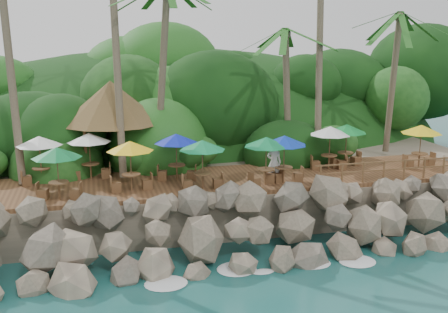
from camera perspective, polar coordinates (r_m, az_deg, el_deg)
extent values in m
plane|color=#19514F|center=(21.53, 4.00, -12.38)|extent=(140.00, 140.00, 0.00)
cube|color=gray|center=(35.94, -3.90, -0.20)|extent=(32.00, 25.20, 2.10)
ellipsoid|color=#143811|center=(43.40, -5.66, 0.63)|extent=(44.80, 28.00, 15.40)
cube|color=brown|center=(26.18, 0.00, -2.56)|extent=(26.00, 5.00, 0.20)
ellipsoid|color=white|center=(21.07, -21.00, -13.76)|extent=(1.20, 0.80, 0.06)
ellipsoid|color=white|center=(20.88, -12.58, -13.43)|extent=(1.20, 0.80, 0.06)
ellipsoid|color=white|center=(21.12, -4.22, -12.82)|extent=(1.20, 0.80, 0.06)
ellipsoid|color=white|center=(21.77, 3.75, -11.98)|extent=(1.20, 0.80, 0.06)
ellipsoid|color=white|center=(22.80, 11.08, -11.01)|extent=(1.20, 0.80, 0.06)
ellipsoid|color=white|center=(24.17, 17.64, -9.99)|extent=(1.20, 0.80, 0.06)
cylinder|color=brown|center=(26.72, -22.08, 10.09)|extent=(0.90, 2.23, 11.91)
cylinder|color=brown|center=(26.76, -11.58, 12.65)|extent=(0.37, 3.67, 13.44)
cylinder|color=brown|center=(27.62, -6.64, 8.27)|extent=(1.18, 0.99, 9.37)
cylinder|color=brown|center=(29.61, 6.77, 6.42)|extent=(1.05, 0.92, 7.17)
ellipsoid|color=#23601E|center=(29.42, 6.96, 13.37)|extent=(6.00, 6.00, 2.40)
cylinder|color=brown|center=(29.73, 10.20, 10.34)|extent=(0.94, 2.05, 11.24)
cylinder|color=brown|center=(32.63, 17.63, 7.32)|extent=(0.59, 1.23, 8.08)
ellipsoid|color=#23601E|center=(32.53, 18.13, 14.42)|extent=(6.00, 6.00, 2.40)
cylinder|color=brown|center=(27.22, -14.61, 0.43)|extent=(0.16, 0.16, 2.40)
cylinder|color=brown|center=(27.32, -8.74, 0.75)|extent=(0.16, 0.16, 2.40)
cylinder|color=brown|center=(29.96, -14.60, 1.56)|extent=(0.16, 0.16, 2.40)
cylinder|color=brown|center=(30.06, -9.26, 1.84)|extent=(0.16, 0.16, 2.40)
cone|color=brown|center=(28.24, -12.02, 5.75)|extent=(5.30, 5.30, 2.20)
cylinder|color=brown|center=(25.84, -5.08, -1.74)|extent=(0.08, 0.08, 0.74)
cylinder|color=brown|center=(25.74, -5.09, -0.91)|extent=(0.85, 0.85, 0.05)
cylinder|color=brown|center=(25.66, -5.11, -0.15)|extent=(0.05, 0.05, 2.21)
cone|color=#0D1DB0|center=(25.46, -5.15, 1.94)|extent=(2.11, 2.11, 0.45)
cube|color=brown|center=(25.95, -6.62, -2.03)|extent=(0.51, 0.51, 0.46)
cube|color=brown|center=(25.82, -3.51, -2.04)|extent=(0.51, 0.51, 0.46)
cylinder|color=brown|center=(23.82, -17.25, -3.55)|extent=(0.08, 0.08, 0.74)
cylinder|color=brown|center=(23.72, -17.31, -2.67)|extent=(0.85, 0.85, 0.05)
cylinder|color=brown|center=(23.63, -17.37, -1.84)|extent=(0.05, 0.05, 2.21)
cone|color=#0C7436|center=(23.42, -17.53, 0.42)|extent=(2.11, 2.11, 0.45)
cube|color=brown|center=(24.07, -18.84, -3.85)|extent=(0.51, 0.51, 0.46)
cube|color=brown|center=(23.67, -15.59, -3.90)|extent=(0.51, 0.51, 0.46)
cylinder|color=brown|center=(25.45, 6.40, -1.99)|extent=(0.08, 0.08, 0.74)
cylinder|color=brown|center=(25.36, 6.42, -1.16)|extent=(0.85, 0.85, 0.05)
cylinder|color=brown|center=(25.28, 6.44, -0.38)|extent=(0.05, 0.05, 2.21)
cone|color=#0C2FA4|center=(25.07, 6.50, 1.74)|extent=(2.11, 2.11, 0.45)
cube|color=brown|center=(25.31, 4.86, -2.38)|extent=(0.45, 0.45, 0.46)
cube|color=brown|center=(25.69, 7.91, -2.22)|extent=(0.45, 0.45, 0.46)
cylinder|color=brown|center=(28.32, 11.18, -0.63)|extent=(0.08, 0.08, 0.74)
cylinder|color=brown|center=(28.23, 11.21, 0.12)|extent=(0.85, 0.85, 0.05)
cylinder|color=brown|center=(28.16, 11.25, 0.82)|extent=(0.05, 0.05, 2.21)
cone|color=silver|center=(27.98, 11.33, 2.74)|extent=(2.11, 2.11, 0.45)
cube|color=brown|center=(28.18, 9.78, -0.93)|extent=(0.49, 0.49, 0.46)
cube|color=brown|center=(28.54, 12.54, -0.88)|extent=(0.49, 0.49, 0.46)
cylinder|color=brown|center=(25.02, 4.50, -2.22)|extent=(0.08, 0.08, 0.74)
cylinder|color=brown|center=(24.92, 4.51, -1.37)|extent=(0.85, 0.85, 0.05)
cylinder|color=brown|center=(24.83, 4.53, -0.58)|extent=(0.05, 0.05, 2.21)
cone|color=#0D763E|center=(24.63, 4.57, 1.58)|extent=(2.11, 2.11, 0.45)
cube|color=brown|center=(24.60, 3.28, -2.80)|extent=(0.56, 0.56, 0.46)
cube|color=brown|center=(25.52, 5.66, -2.26)|extent=(0.56, 0.56, 0.46)
cylinder|color=brown|center=(26.77, -14.09, -1.56)|extent=(0.08, 0.08, 0.74)
cylinder|color=brown|center=(26.68, -14.13, -0.77)|extent=(0.85, 0.85, 0.05)
cylinder|color=brown|center=(26.60, -14.17, -0.03)|extent=(0.05, 0.05, 2.21)
cone|color=white|center=(26.41, -14.29, 1.99)|extent=(2.11, 2.11, 0.45)
cube|color=brown|center=(26.82, -15.57, -1.93)|extent=(0.43, 0.43, 0.46)
cube|color=brown|center=(26.81, -12.57, -1.77)|extent=(0.43, 0.43, 0.46)
cylinder|color=brown|center=(30.06, 20.18, -0.41)|extent=(0.08, 0.08, 0.74)
cylinder|color=brown|center=(29.98, 20.23, 0.31)|extent=(0.85, 0.85, 0.05)
cylinder|color=brown|center=(29.91, 20.29, 0.96)|extent=(0.05, 0.05, 2.21)
cone|color=yellow|center=(29.74, 20.43, 2.77)|extent=(2.11, 2.11, 0.45)
cube|color=brown|center=(29.64, 19.13, -0.79)|extent=(0.47, 0.47, 0.46)
cube|color=brown|center=(30.55, 21.16, -0.55)|extent=(0.47, 0.47, 0.46)
cylinder|color=brown|center=(26.58, -18.96, -1.99)|extent=(0.08, 0.08, 0.74)
cylinder|color=brown|center=(26.49, -19.02, -1.19)|extent=(0.85, 0.85, 0.05)
cylinder|color=brown|center=(26.41, -19.07, -0.45)|extent=(0.05, 0.05, 2.21)
cone|color=white|center=(26.22, -19.23, 1.59)|extent=(2.11, 2.11, 0.45)
cube|color=brown|center=(26.50, -20.43, -2.46)|extent=(0.52, 0.52, 0.46)
cube|color=brown|center=(26.74, -17.46, -2.10)|extent=(0.52, 0.52, 0.46)
cylinder|color=brown|center=(24.39, -9.89, -2.77)|extent=(0.08, 0.08, 0.74)
cylinder|color=brown|center=(24.29, -9.93, -1.91)|extent=(0.85, 0.85, 0.05)
cylinder|color=brown|center=(24.20, -9.96, -1.10)|extent=(0.05, 0.05, 2.21)
cone|color=yellow|center=(23.99, -10.05, 1.12)|extent=(2.11, 2.11, 0.45)
cube|color=brown|center=(24.33, -11.52, -3.22)|extent=(0.46, 0.46, 0.46)
cube|color=brown|center=(24.53, -8.25, -2.96)|extent=(0.46, 0.46, 0.46)
cylinder|color=brown|center=(29.16, 12.87, -0.32)|extent=(0.08, 0.08, 0.74)
cylinder|color=brown|center=(29.07, 12.91, 0.41)|extent=(0.85, 0.85, 0.05)
cylinder|color=brown|center=(29.00, 12.94, 1.09)|extent=(0.05, 0.05, 2.21)
cone|color=#0D7B2E|center=(28.83, 13.04, 2.95)|extent=(2.11, 2.11, 0.45)
cube|color=brown|center=(28.77, 11.75, -0.74)|extent=(0.50, 0.50, 0.46)
cube|color=brown|center=(29.62, 13.93, -0.45)|extent=(0.50, 0.50, 0.46)
cylinder|color=brown|center=(24.25, -2.30, -2.68)|extent=(0.08, 0.08, 0.74)
cylinder|color=brown|center=(24.15, -2.31, -1.80)|extent=(0.85, 0.85, 0.05)
cylinder|color=brown|center=(24.06, -2.32, -0.99)|extent=(0.05, 0.05, 2.21)
cone|color=#0D7C43|center=(23.85, -2.34, 1.24)|extent=(2.11, 2.11, 0.45)
cube|color=brown|center=(24.18, -3.94, -3.09)|extent=(0.44, 0.44, 0.46)
cube|color=brown|center=(24.41, -0.67, -2.90)|extent=(0.44, 0.44, 0.46)
cylinder|color=brown|center=(25.18, 10.31, -1.99)|extent=(0.10, 0.10, 1.00)
cylinder|color=brown|center=(25.65, 12.55, -1.82)|extent=(0.10, 0.10, 1.00)
cylinder|color=brown|center=(26.15, 14.71, -1.65)|extent=(0.10, 0.10, 1.00)
cylinder|color=brown|center=(26.69, 16.78, -1.49)|extent=(0.10, 0.10, 1.00)
cylinder|color=brown|center=(27.27, 18.77, -1.33)|extent=(0.10, 0.10, 1.00)
cylinder|color=brown|center=(27.87, 20.67, -1.18)|extent=(0.10, 0.10, 1.00)
cylinder|color=brown|center=(28.51, 22.49, -1.03)|extent=(0.10, 0.10, 1.00)
cube|color=brown|center=(26.87, 17.85, -0.48)|extent=(8.30, 0.06, 0.06)
cube|color=brown|center=(26.97, 17.79, -1.30)|extent=(8.30, 0.06, 0.06)
imported|color=silver|center=(25.50, 5.39, -0.63)|extent=(0.80, 0.67, 1.87)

